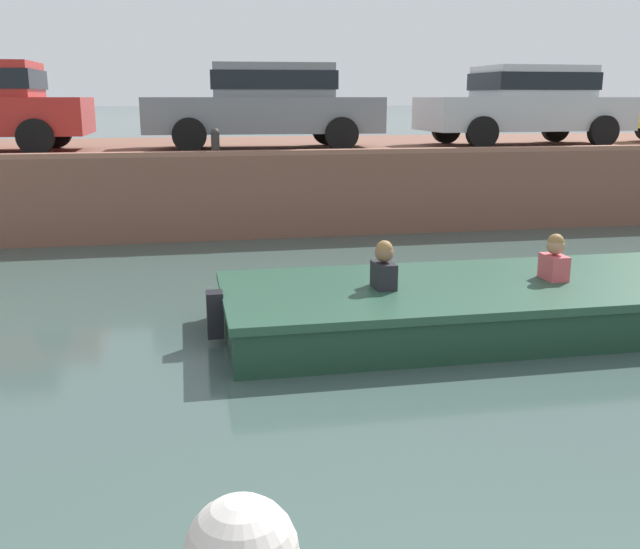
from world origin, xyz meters
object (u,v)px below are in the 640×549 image
at_px(car_centre_grey, 266,102).
at_px(car_right_inner_silver, 526,102).
at_px(motorboat_passing, 503,303).
at_px(mooring_bollard_mid, 215,141).

height_order(car_centre_grey, car_right_inner_silver, same).
xyz_separation_m(motorboat_passing, car_centre_grey, (-1.63, 6.93, 2.01)).
relative_size(motorboat_passing, mooring_bollard_mid, 14.67).
relative_size(car_centre_grey, car_right_inner_silver, 1.07).
relative_size(motorboat_passing, car_right_inner_silver, 1.58).
bearing_deg(mooring_bollard_mid, car_centre_grey, 54.98).
distance_m(motorboat_passing, mooring_bollard_mid, 6.22).
xyz_separation_m(car_centre_grey, car_right_inner_silver, (5.23, 0.01, -0.00)).
bearing_deg(mooring_bollard_mid, motorboat_passing, -63.83).
distance_m(motorboat_passing, car_centre_grey, 7.39).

